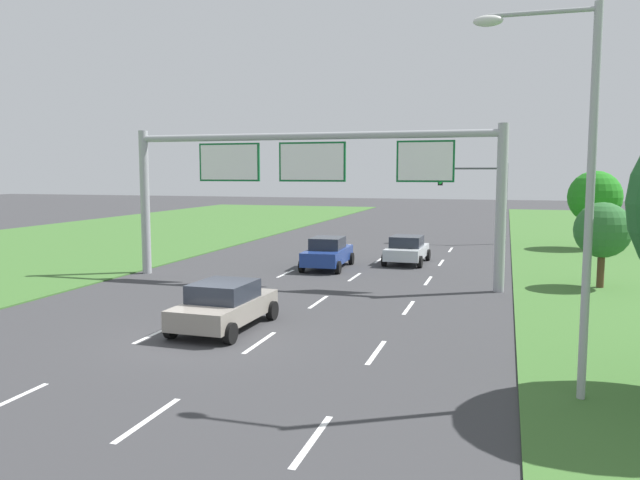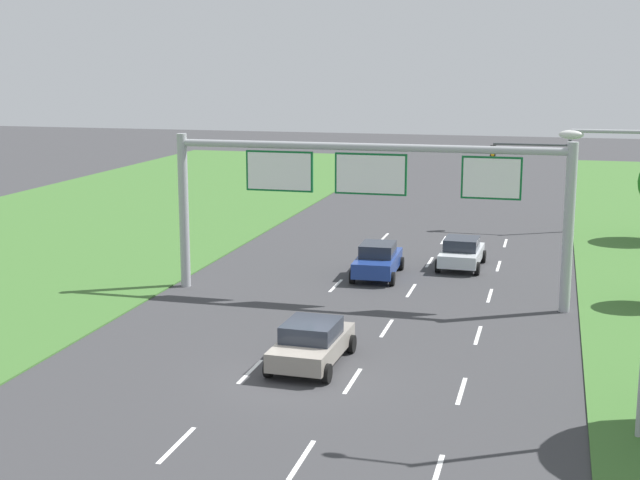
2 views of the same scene
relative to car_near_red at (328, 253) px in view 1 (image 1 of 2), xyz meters
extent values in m
plane|color=#38383A|center=(0.24, -14.28, -0.81)|extent=(200.00, 200.00, 0.00)
cube|color=white|center=(-1.51, -20.28, -0.81)|extent=(0.14, 2.40, 0.01)
cube|color=white|center=(-1.51, -14.28, -0.81)|extent=(0.14, 2.40, 0.01)
cube|color=white|center=(-1.51, -8.28, -0.81)|extent=(0.14, 2.40, 0.01)
cube|color=white|center=(-1.51, -2.28, -0.81)|extent=(0.14, 2.40, 0.01)
cube|color=white|center=(-1.51, 3.72, -0.81)|extent=(0.14, 2.40, 0.01)
cube|color=white|center=(-1.51, 9.72, -0.81)|extent=(0.14, 2.40, 0.01)
cube|color=white|center=(1.99, -20.28, -0.81)|extent=(0.14, 2.40, 0.01)
cube|color=white|center=(1.99, -14.28, -0.81)|extent=(0.14, 2.40, 0.01)
cube|color=white|center=(1.99, -8.28, -0.81)|extent=(0.14, 2.40, 0.01)
cube|color=white|center=(1.99, -2.28, -0.81)|extent=(0.14, 2.40, 0.01)
cube|color=white|center=(1.99, 3.72, -0.81)|extent=(0.14, 2.40, 0.01)
cube|color=white|center=(1.99, 9.72, -0.81)|extent=(0.14, 2.40, 0.01)
cube|color=white|center=(5.49, -20.28, -0.81)|extent=(0.14, 2.40, 0.01)
cube|color=white|center=(5.49, -14.28, -0.81)|extent=(0.14, 2.40, 0.01)
cube|color=white|center=(5.49, -8.28, -0.81)|extent=(0.14, 2.40, 0.01)
cube|color=white|center=(5.49, -2.28, -0.81)|extent=(0.14, 2.40, 0.01)
cube|color=white|center=(5.49, 3.72, -0.81)|extent=(0.14, 2.40, 0.01)
cube|color=white|center=(5.49, 9.72, -0.81)|extent=(0.14, 2.40, 0.01)
cube|color=navy|center=(0.00, 0.01, -0.14)|extent=(2.00, 4.43, 0.71)
cube|color=#232833|center=(0.00, -0.02, 0.52)|extent=(1.64, 2.02, 0.60)
cylinder|color=black|center=(-1.00, 1.60, -0.49)|extent=(0.25, 0.65, 0.64)
cylinder|color=black|center=(0.87, 1.67, -0.49)|extent=(0.25, 0.65, 0.64)
cylinder|color=black|center=(-0.87, -1.66, -0.49)|extent=(0.25, 0.65, 0.64)
cylinder|color=black|center=(1.00, -1.59, -0.49)|extent=(0.25, 0.65, 0.64)
cube|color=silver|center=(3.69, 2.97, -0.19)|extent=(1.96, 4.02, 0.61)
cube|color=#232833|center=(3.69, 2.90, 0.41)|extent=(1.67, 1.92, 0.59)
cylinder|color=black|center=(2.77, 4.42, -0.49)|extent=(0.24, 0.65, 0.64)
cylinder|color=black|center=(4.68, 4.38, -0.49)|extent=(0.24, 0.65, 0.64)
cylinder|color=black|center=(2.70, 1.55, -0.49)|extent=(0.24, 0.65, 0.64)
cylinder|color=black|center=(4.61, 1.51, -0.49)|extent=(0.24, 0.65, 0.64)
cube|color=gray|center=(0.29, -13.05, -0.18)|extent=(2.05, 4.33, 0.63)
cube|color=#232833|center=(0.29, -13.10, 0.43)|extent=(1.78, 2.09, 0.58)
cylinder|color=black|center=(-0.65, -11.43, -0.49)|extent=(0.24, 0.65, 0.64)
cylinder|color=black|center=(1.32, -11.49, -0.49)|extent=(0.24, 0.65, 0.64)
cylinder|color=black|center=(-0.74, -14.61, -0.49)|extent=(0.24, 0.65, 0.64)
cylinder|color=black|center=(1.23, -14.67, -0.49)|extent=(0.24, 0.65, 0.64)
cylinder|color=#9EA0A5|center=(-8.16, -4.11, 2.69)|extent=(0.44, 0.44, 7.00)
cylinder|color=#9EA0A5|center=(8.64, -4.11, 2.69)|extent=(0.44, 0.44, 7.00)
cylinder|color=#9EA0A5|center=(0.24, -4.11, 5.79)|extent=(16.80, 0.32, 0.32)
cube|color=#0C5B28|center=(-3.61, -4.11, 4.65)|extent=(3.02, 0.12, 1.77)
cube|color=white|center=(-3.61, -4.17, 4.65)|extent=(2.86, 0.01, 1.61)
cube|color=#0C5B28|center=(0.44, -4.11, 4.65)|extent=(3.10, 0.12, 1.77)
cube|color=white|center=(0.44, -4.17, 4.65)|extent=(2.94, 0.01, 1.61)
cube|color=#0C5B28|center=(5.49, -4.11, 4.65)|extent=(2.46, 0.12, 1.77)
cube|color=white|center=(5.49, -4.17, 4.65)|extent=(2.30, 0.01, 1.61)
cylinder|color=#47494F|center=(8.81, 14.16, 1.99)|extent=(0.20, 0.20, 5.60)
cylinder|color=#47494F|center=(6.56, 14.16, 4.44)|extent=(4.50, 0.14, 0.14)
cube|color=black|center=(4.31, 14.16, 3.79)|extent=(0.32, 0.36, 1.10)
sphere|color=red|center=(4.31, 13.95, 4.16)|extent=(0.22, 0.22, 0.22)
sphere|color=orange|center=(4.31, 13.95, 3.79)|extent=(0.22, 0.22, 0.22)
sphere|color=green|center=(4.31, 13.95, 3.42)|extent=(0.22, 0.22, 0.22)
cylinder|color=#9EA0A5|center=(10.54, -16.63, 3.44)|extent=(0.18, 0.18, 8.50)
cylinder|color=#9EA0A5|center=(9.44, -16.63, 7.54)|extent=(2.20, 0.10, 0.10)
ellipsoid|color=silver|center=(8.34, -16.63, 7.44)|extent=(0.64, 0.32, 0.24)
cylinder|color=#513823|center=(12.83, -2.13, 0.02)|extent=(0.30, 0.30, 1.65)
sphere|color=#2B642E|center=(12.83, -2.13, 1.73)|extent=(2.38, 2.38, 2.38)
cylinder|color=#513823|center=(14.31, 12.61, 0.26)|extent=(0.26, 0.26, 2.14)
sphere|color=#217B1C|center=(14.31, 12.61, 2.60)|extent=(3.38, 3.38, 3.38)
camera|label=1|loc=(8.84, -30.96, 4.20)|focal=35.00mm
camera|label=2|loc=(7.94, -40.95, 9.30)|focal=50.00mm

